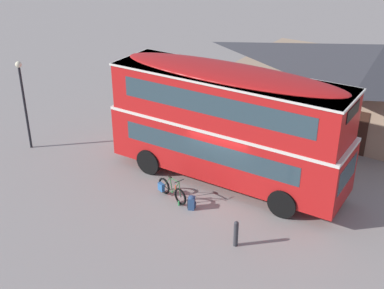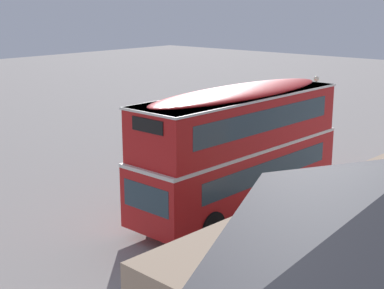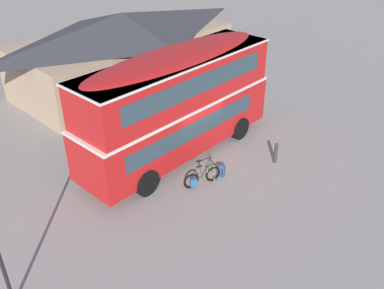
{
  "view_description": "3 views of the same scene",
  "coord_description": "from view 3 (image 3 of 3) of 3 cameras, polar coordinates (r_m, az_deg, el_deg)",
  "views": [
    {
      "loc": [
        7.92,
        -15.66,
        10.63
      ],
      "look_at": [
        -0.77,
        -1.25,
        2.25
      ],
      "focal_mm": 47.48,
      "sensor_mm": 36.0,
      "label": 1
    },
    {
      "loc": [
        16.3,
        12.73,
        7.82
      ],
      "look_at": [
        -0.06,
        -1.71,
        2.28
      ],
      "focal_mm": 52.79,
      "sensor_mm": 36.0,
      "label": 2
    },
    {
      "loc": [
        -12.01,
        -10.71,
        10.18
      ],
      "look_at": [
        -1.1,
        -1.05,
        1.49
      ],
      "focal_mm": 39.3,
      "sensor_mm": 36.0,
      "label": 3
    }
  ],
  "objects": [
    {
      "name": "ground_plane",
      "position": [
        19.04,
        -0.16,
        -1.52
      ],
      "size": [
        120.0,
        120.0,
        0.0
      ],
      "primitive_type": "plane",
      "color": "gray"
    },
    {
      "name": "double_decker_bus",
      "position": [
        17.93,
        -1.95,
        5.94
      ],
      "size": [
        9.74,
        2.79,
        4.79
      ],
      "color": "black",
      "rests_on": "ground"
    },
    {
      "name": "touring_bicycle",
      "position": [
        16.97,
        1.24,
        -4.51
      ],
      "size": [
        1.63,
        0.69,
        1.01
      ],
      "color": "black",
      "rests_on": "ground"
    },
    {
      "name": "backpack_on_ground",
      "position": [
        17.61,
        3.95,
        -3.5
      ],
      "size": [
        0.36,
        0.38,
        0.53
      ],
      "color": "#2D4C7A",
      "rests_on": "ground"
    },
    {
      "name": "water_bottle_green_metal",
      "position": [
        17.32,
        3.06,
        -4.77
      ],
      "size": [
        0.07,
        0.07,
        0.24
      ],
      "color": "green",
      "rests_on": "ground"
    },
    {
      "name": "pub_building",
      "position": [
        26.13,
        -9.16,
        12.69
      ],
      "size": [
        13.46,
        6.95,
        4.35
      ],
      "color": "tan",
      "rests_on": "ground"
    },
    {
      "name": "kerb_bollard",
      "position": [
        18.68,
        11.3,
        -1.06
      ],
      "size": [
        0.16,
        0.16,
        0.97
      ],
      "color": "#333338",
      "rests_on": "ground"
    }
  ]
}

